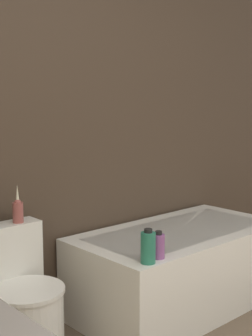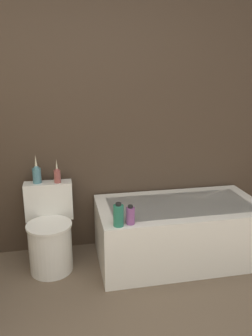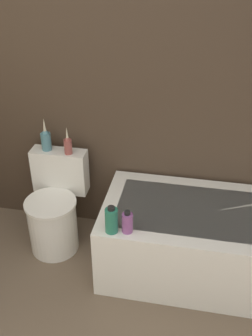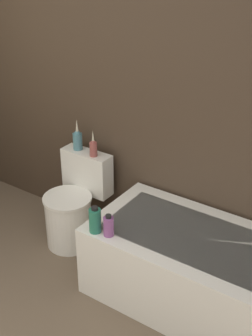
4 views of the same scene
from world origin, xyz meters
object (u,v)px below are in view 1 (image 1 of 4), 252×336
(shampoo_bottle_tall, at_px, (148,247))
(shampoo_bottle_short, at_px, (158,246))
(bathtub, at_px, (179,267))
(toilet, at_px, (22,308))
(vase_silver, at_px, (18,210))

(shampoo_bottle_tall, bearing_deg, shampoo_bottle_short, 9.66)
(bathtub, height_order, shampoo_bottle_short, shampoo_bottle_short)
(toilet, height_order, vase_silver, vase_silver)
(bathtub, distance_m, toilet, 1.14)
(toilet, bearing_deg, vase_silver, 62.26)
(toilet, relative_size, shampoo_bottle_tall, 3.85)
(toilet, distance_m, shampoo_bottle_tall, 0.73)
(toilet, xyz_separation_m, shampoo_bottle_short, (0.63, -0.38, 0.29))
(shampoo_bottle_short, bearing_deg, bathtub, 30.05)
(bathtub, relative_size, toilet, 2.03)
(bathtub, xyz_separation_m, shampoo_bottle_tall, (-0.61, -0.31, 0.35))
(shampoo_bottle_tall, bearing_deg, toilet, 143.39)
(bathtub, height_order, vase_silver, vase_silver)
(bathtub, height_order, toilet, toilet)
(toilet, distance_m, shampoo_bottle_short, 0.79)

